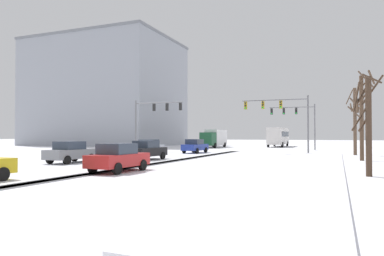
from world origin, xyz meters
TOP-DOWN VIEW (x-y plane):
  - wheel_track_left_lane at (1.22, 17.45)m, footprint 1.06×38.39m
  - wheel_track_right_lane at (0.93, 17.45)m, footprint 0.88×38.39m
  - sidewalk_kerb_right at (11.80, 15.70)m, footprint 4.00×38.39m
  - traffic_signal_near_left at (-7.78, 30.97)m, footprint 6.60×0.49m
  - traffic_signal_near_right at (7.43, 32.77)m, footprint 7.42×0.59m
  - traffic_signal_far_right at (7.87, 44.67)m, footprint 6.37×0.83m
  - car_blue_lead at (-2.05, 30.35)m, footprint 2.00×4.18m
  - car_silver_second at (-5.36, 25.40)m, footprint 1.94×4.15m
  - car_black_third at (-1.61, 18.20)m, footprint 2.01×4.19m
  - car_grey_fourth at (-5.20, 12.96)m, footprint 1.93×4.15m
  - car_red_fifth at (1.89, 8.74)m, footprint 1.92×4.14m
  - bus_oncoming at (3.42, 57.19)m, footprint 2.81×11.04m
  - box_truck_delivery at (-5.81, 48.40)m, footprint 2.49×7.47m
  - bare_tree_sidewalk_near at (14.87, 11.67)m, footprint 1.59×1.46m
  - bare_tree_sidewalk_mid at (15.34, 23.91)m, footprint 1.60×1.91m
  - bare_tree_sidewalk_far at (15.13, 32.63)m, footprint 1.70×1.71m
  - office_building_far_left_block at (-31.80, 54.28)m, footprint 28.74×21.17m

SIDE VIEW (x-z plane):
  - wheel_track_left_lane at x=1.22m, z-range 0.00..0.01m
  - wheel_track_right_lane at x=0.93m, z-range 0.00..0.01m
  - sidewalk_kerb_right at x=11.80m, z-range 0.00..0.12m
  - car_blue_lead at x=-2.05m, z-range 0.01..1.63m
  - car_silver_second at x=-5.36m, z-range 0.01..1.63m
  - car_black_third at x=-1.61m, z-range 0.01..1.63m
  - car_grey_fourth at x=-5.20m, z-range 0.01..1.63m
  - car_red_fifth at x=1.89m, z-range 0.01..1.63m
  - box_truck_delivery at x=-5.81m, z-range 0.12..3.14m
  - bus_oncoming at x=3.42m, z-range 0.30..3.68m
  - bare_tree_sidewalk_near at x=14.87m, z-range 0.23..5.40m
  - bare_tree_sidewalk_far at x=15.13m, z-range 0.24..7.30m
  - bare_tree_sidewalk_mid at x=15.34m, z-range 0.28..7.55m
  - traffic_signal_far_right at x=7.87m, z-range 1.55..8.05m
  - traffic_signal_near_left at x=-7.78m, z-range 1.56..8.06m
  - traffic_signal_near_right at x=7.43m, z-range 1.58..8.08m
  - office_building_far_left_block at x=-31.80m, z-range 0.01..21.64m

